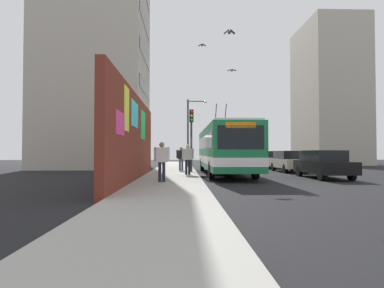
{
  "coord_description": "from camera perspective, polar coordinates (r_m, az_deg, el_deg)",
  "views": [
    {
      "loc": [
        -20.09,
        0.97,
        1.48
      ],
      "look_at": [
        -0.14,
        0.35,
        2.0
      ],
      "focal_mm": 29.43,
      "sensor_mm": 36.0,
      "label": 1
    }
  ],
  "objects": [
    {
      "name": "ground_plane",
      "position": [
        20.17,
        0.98,
        -5.7
      ],
      "size": [
        80.0,
        80.0,
        0.0
      ],
      "primitive_type": "plane",
      "color": "black"
    },
    {
      "name": "sidewalk_slab",
      "position": [
        20.15,
        -3.59,
        -5.48
      ],
      "size": [
        48.0,
        3.2,
        0.15
      ],
      "primitive_type": "cube",
      "color": "#9E9B93",
      "rests_on": "ground_plane"
    },
    {
      "name": "graffiti_wall",
      "position": [
        15.92,
        -10.38,
        1.01
      ],
      "size": [
        13.29,
        0.32,
        4.32
      ],
      "color": "maroon",
      "rests_on": "ground_plane"
    },
    {
      "name": "building_far_left",
      "position": [
        32.29,
        -16.94,
        13.2
      ],
      "size": [
        9.13,
        9.27,
        19.26
      ],
      "color": "#B2A899",
      "rests_on": "ground_plane"
    },
    {
      "name": "building_far_right",
      "position": [
        42.59,
        23.47,
        8.23
      ],
      "size": [
        8.95,
        6.35,
        17.15
      ],
      "color": "#B2A899",
      "rests_on": "ground_plane"
    },
    {
      "name": "city_bus",
      "position": [
        21.07,
        5.77,
        -0.74
      ],
      "size": [
        12.31,
        2.67,
        4.92
      ],
      "color": "#19723F",
      "rests_on": "ground_plane"
    },
    {
      "name": "parked_car_black",
      "position": [
        19.29,
        22.65,
        -3.29
      ],
      "size": [
        4.61,
        1.81,
        1.58
      ],
      "color": "black",
      "rests_on": "ground_plane"
    },
    {
      "name": "parked_car_champagne",
      "position": [
        24.61,
        17.13,
        -2.93
      ],
      "size": [
        4.37,
        1.74,
        1.58
      ],
      "color": "#C6B793",
      "rests_on": "ground_plane"
    },
    {
      "name": "parked_car_silver",
      "position": [
        30.26,
        13.51,
        -2.67
      ],
      "size": [
        4.61,
        1.74,
        1.58
      ],
      "color": "#B7B7BC",
      "rests_on": "ground_plane"
    },
    {
      "name": "parked_car_red",
      "position": [
        35.61,
        11.16,
        -2.5
      ],
      "size": [
        4.2,
        1.89,
        1.58
      ],
      "color": "#B21E19",
      "rests_on": "ground_plane"
    },
    {
      "name": "pedestrian_midblock",
      "position": [
        22.69,
        -1.99,
        -2.32
      ],
      "size": [
        0.23,
        0.68,
        1.7
      ],
      "color": "#2D3F59",
      "rests_on": "sidewalk_slab"
    },
    {
      "name": "pedestrian_near_wall",
      "position": [
        14.15,
        -5.49,
        -2.58
      ],
      "size": [
        0.24,
        0.7,
        1.78
      ],
      "color": "#1E1E2D",
      "rests_on": "sidewalk_slab"
    },
    {
      "name": "pedestrian_at_curb",
      "position": [
        18.65,
        -0.77,
        -2.32
      ],
      "size": [
        0.24,
        0.7,
        1.78
      ],
      "color": "#1E1E2D",
      "rests_on": "sidewalk_slab"
    },
    {
      "name": "traffic_light",
      "position": [
        21.28,
        -0.11,
        2.59
      ],
      "size": [
        0.49,
        0.28,
        4.23
      ],
      "color": "#2D382D",
      "rests_on": "sidewalk_slab"
    },
    {
      "name": "street_lamp",
      "position": [
        28.79,
        -0.31,
        2.97
      ],
      "size": [
        0.44,
        1.84,
        6.15
      ],
      "color": "#4C4C51",
      "rests_on": "sidewalk_slab"
    },
    {
      "name": "flying_pigeons",
      "position": [
        19.32,
        5.03,
        16.48
      ],
      "size": [
        7.65,
        2.23,
        2.5
      ],
      "color": "#47474C"
    },
    {
      "name": "curbside_puddle",
      "position": [
        18.69,
        3.05,
        -6.02
      ],
      "size": [
        1.9,
        1.9,
        0.0
      ],
      "primitive_type": "cylinder",
      "color": "black",
      "rests_on": "ground_plane"
    }
  ]
}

